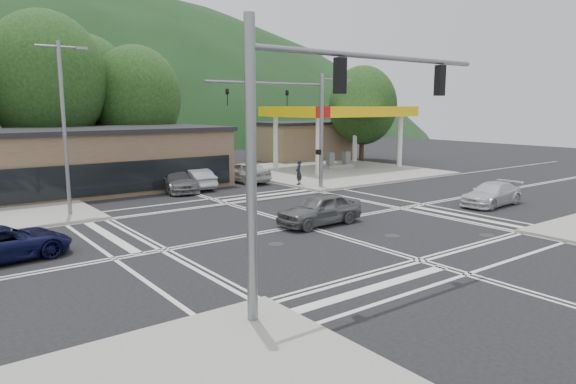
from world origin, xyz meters
TOP-DOWN VIEW (x-y plane):
  - ground at (0.00, 0.00)m, footprint 120.00×120.00m
  - sidewalk_ne at (15.00, 15.00)m, footprint 16.00×16.00m
  - gas_station_canopy at (16.99, 15.99)m, footprint 12.32×8.34m
  - convenience_store at (20.00, 25.00)m, footprint 10.00×6.00m
  - commercial_row at (-8.00, 17.00)m, footprint 24.00×8.00m
  - hill_north at (0.00, 90.00)m, footprint 252.00×126.00m
  - tree_n_b at (-6.00, 24.00)m, footprint 9.00×9.00m
  - tree_n_c at (1.00, 24.00)m, footprint 7.60×7.60m
  - tree_n_e at (-2.00, 28.00)m, footprint 8.40×8.40m
  - tree_ne at (24.00, 20.00)m, footprint 7.20×7.20m
  - streetlight_nw at (-8.44, 9.00)m, footprint 2.50×0.25m
  - signal_mast_ne at (6.95, 8.20)m, footprint 11.65×0.30m
  - signal_mast_sw at (-6.39, -8.20)m, footprint 9.14×0.28m
  - car_blue_west at (-12.57, 2.25)m, footprint 5.05×2.76m
  - car_grey_center at (0.85, -0.30)m, footprint 4.55×1.91m
  - car_silver_east at (12.15, -2.59)m, footprint 4.73×2.17m
  - car_queue_a at (1.00, 13.50)m, footprint 1.71×4.45m
  - car_queue_b at (5.50, 14.00)m, footprint 2.33×4.87m
  - car_northbound at (-0.50, 13.23)m, footprint 2.71×5.25m
  - pedestrian at (7.50, 9.85)m, footprint 0.77×0.72m

SIDE VIEW (x-z plane):
  - ground at x=0.00m, z-range 0.00..0.00m
  - hill_north at x=0.00m, z-range -70.00..70.00m
  - sidewalk_ne at x=15.00m, z-range 0.00..0.15m
  - car_silver_east at x=12.15m, z-range 0.00..1.34m
  - car_blue_west at x=-12.57m, z-range 0.00..1.34m
  - car_queue_a at x=1.00m, z-range 0.00..1.45m
  - car_northbound at x=-0.50m, z-range 0.00..1.46m
  - car_grey_center at x=0.85m, z-range 0.00..1.54m
  - car_queue_b at x=5.50m, z-range 0.00..1.60m
  - pedestrian at x=7.50m, z-range 0.15..1.93m
  - convenience_store at x=20.00m, z-range 0.00..3.80m
  - commercial_row at x=-8.00m, z-range 0.00..4.00m
  - gas_station_canopy at x=16.99m, z-range 2.17..7.92m
  - streetlight_nw at x=-8.44m, z-range 0.55..9.55m
  - signal_mast_ne at x=6.95m, z-range 1.07..9.07m
  - signal_mast_sw at x=-6.39m, z-range 1.12..9.12m
  - tree_ne at x=24.00m, z-range 0.85..10.84m
  - tree_n_c at x=1.00m, z-range 1.06..11.93m
  - tree_n_e at x=-2.00m, z-range 1.15..13.13m
  - tree_n_b at x=-6.00m, z-range 1.30..14.28m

